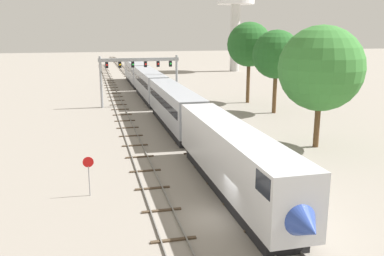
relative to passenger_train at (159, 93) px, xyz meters
name	(u,v)px	position (x,y,z in m)	size (l,w,h in m)	color
ground_plane	(222,219)	(-2.00, -35.89, -2.60)	(400.00, 400.00, 0.00)	gray
track_main	(140,88)	(0.00, 24.11, -2.54)	(2.60, 200.00, 0.16)	slate
track_near	(119,107)	(-5.50, 4.11, -2.54)	(2.60, 160.00, 0.16)	slate
passenger_train	(159,93)	(0.00, 0.00, 0.00)	(3.04, 84.58, 4.80)	silver
signal_gantry	(139,69)	(-2.25, 4.40, 3.08)	(12.10, 0.49, 7.68)	#999BA0
water_tower	(236,0)	(30.21, 53.08, 16.57)	(10.27, 10.27, 24.18)	beige
stop_sign	(89,171)	(-10.00, -30.10, -0.73)	(0.76, 0.08, 2.88)	gray
trackside_tree_left	(321,69)	(12.15, -22.54, 5.24)	(8.25, 8.25, 11.98)	brown
trackside_tree_mid	(276,55)	(15.45, -5.44, 5.54)	(6.66, 6.66, 11.51)	brown
trackside_tree_right	(249,45)	(14.93, 3.42, 6.58)	(6.92, 6.92, 12.68)	brown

